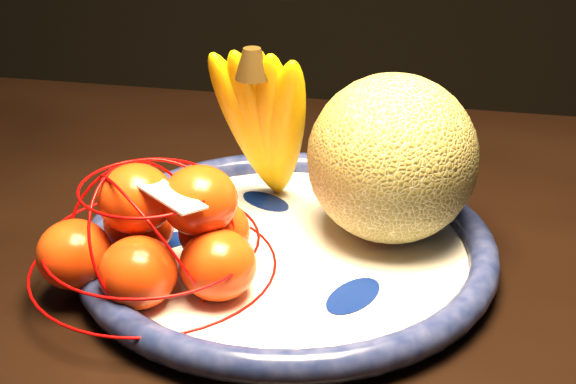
# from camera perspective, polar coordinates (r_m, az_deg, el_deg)

# --- Properties ---
(dining_table) EXTENTS (1.61, 1.06, 0.77)m
(dining_table) POSITION_cam_1_polar(r_m,az_deg,el_deg) (0.90, -15.51, -7.47)
(dining_table) COLOR black
(dining_table) RESTS_ON ground
(fruit_bowl) EXTENTS (0.40, 0.40, 0.03)m
(fruit_bowl) POSITION_cam_1_polar(r_m,az_deg,el_deg) (0.77, -0.09, -3.98)
(fruit_bowl) COLOR white
(fruit_bowl) RESTS_ON dining_table
(cantaloupe) EXTENTS (0.16, 0.16, 0.16)m
(cantaloupe) POSITION_cam_1_polar(r_m,az_deg,el_deg) (0.76, 7.42, 2.37)
(cantaloupe) COLOR olive
(cantaloupe) RESTS_ON fruit_bowl
(banana_bunch) EXTENTS (0.13, 0.12, 0.19)m
(banana_bunch) POSITION_cam_1_polar(r_m,az_deg,el_deg) (0.81, -1.56, 5.24)
(banana_bunch) COLOR #E6B70D
(banana_bunch) RESTS_ON fruit_bowl
(mandarin_bag) EXTENTS (0.25, 0.25, 0.14)m
(mandarin_bag) POSITION_cam_1_polar(r_m,az_deg,el_deg) (0.71, -9.19, -3.14)
(mandarin_bag) COLOR #F84D17
(mandarin_bag) RESTS_ON fruit_bowl
(price_tag) EXTENTS (0.07, 0.07, 0.01)m
(price_tag) POSITION_cam_1_polar(r_m,az_deg,el_deg) (0.67, -8.60, -0.10)
(price_tag) COLOR white
(price_tag) RESTS_ON mandarin_bag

